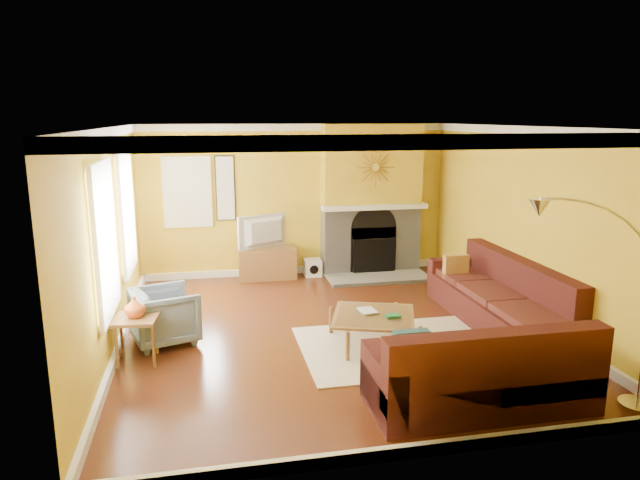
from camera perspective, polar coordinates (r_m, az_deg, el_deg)
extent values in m
cube|color=#602B14|center=(7.78, 1.24, -9.15)|extent=(5.50, 6.00, 0.02)
cube|color=white|center=(7.24, 1.35, 11.33)|extent=(5.50, 6.00, 0.02)
cube|color=gold|center=(10.30, -2.43, 4.01)|extent=(5.50, 0.02, 2.70)
cube|color=gold|center=(4.60, 9.69, -6.67)|extent=(5.50, 0.02, 2.70)
cube|color=gold|center=(7.30, -20.33, -0.19)|extent=(0.02, 6.00, 2.70)
cube|color=gold|center=(8.43, 19.91, 1.43)|extent=(0.02, 6.00, 2.70)
cube|color=white|center=(8.53, -18.88, 2.65)|extent=(0.06, 1.22, 1.72)
cube|color=white|center=(6.69, -20.84, -0.01)|extent=(0.06, 1.22, 1.72)
cube|color=white|center=(10.10, -13.13, 4.68)|extent=(0.82, 0.06, 1.22)
cube|color=white|center=(10.11, -9.45, 5.12)|extent=(0.34, 0.04, 1.14)
cube|color=white|center=(10.19, 5.51, 3.30)|extent=(1.92, 0.22, 0.08)
cube|color=gray|center=(10.16, 5.88, -3.79)|extent=(1.80, 0.70, 0.06)
cube|color=beige|center=(7.31, 7.78, -10.56)|extent=(2.40, 1.80, 0.02)
cube|color=olive|center=(10.17, -5.29, -2.32)|extent=(1.00, 0.45, 0.55)
imported|color=black|center=(10.04, -5.35, 0.82)|extent=(0.98, 0.57, 0.59)
cube|color=white|center=(10.33, -0.76, -2.77)|extent=(0.30, 0.30, 0.30)
imported|color=slate|center=(7.55, -15.26, -7.32)|extent=(0.97, 0.95, 0.71)
imported|color=#D8591E|center=(6.96, -18.05, -6.38)|extent=(0.31, 0.31, 0.25)
imported|color=white|center=(7.29, 4.03, -7.15)|extent=(0.23, 0.29, 0.03)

